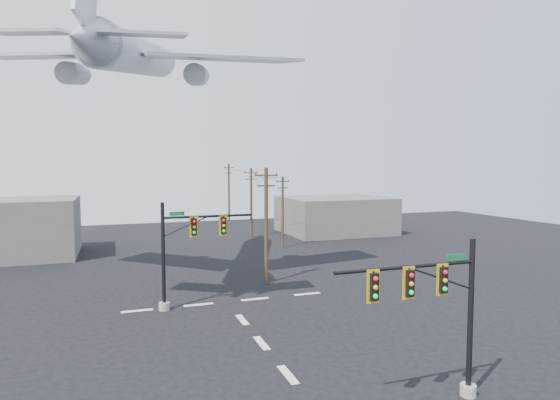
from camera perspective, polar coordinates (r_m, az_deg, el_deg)
name	(u,v)px	position (r m, az deg, el deg)	size (l,w,h in m)	color
ground	(288,375)	(22.55, 0.96, -20.53)	(120.00, 120.00, 0.00)	black
lane_markings	(254,334)	(27.23, -3.13, -16.05)	(14.00, 21.20, 0.01)	beige
signal_mast_near	(440,312)	(19.89, 18.92, -12.79)	(6.48, 0.72, 6.53)	gray
signal_mast_far	(183,252)	(31.52, -11.74, -6.23)	(6.28, 0.78, 7.07)	gray
utility_pole_a	(266,223)	(37.24, -1.69, -2.85)	(1.86, 0.35, 9.29)	#45341D
utility_pole_b	(283,211)	(53.47, 0.32, -1.31)	(1.65, 0.37, 8.19)	#45341D
utility_pole_c	(251,201)	(61.41, -3.52, -0.14)	(1.85, 0.50, 9.12)	#45341D
utility_pole_d	(229,191)	(80.00, -6.25, 1.09)	(1.93, 0.84, 9.73)	#45341D
power_lines	(255,174)	(58.41, -3.12, 3.15)	(8.76, 42.57, 0.74)	black
airliner	(136,55)	(40.14, -17.18, 16.49)	(25.62, 27.58, 7.40)	#AAAEB6
building_right	(335,215)	(66.35, 6.69, -1.81)	(14.00, 12.00, 5.00)	#656059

